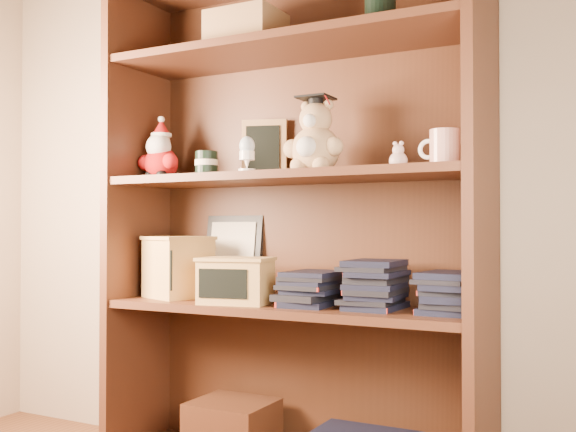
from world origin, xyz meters
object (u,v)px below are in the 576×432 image
at_px(treats_box, 178,267).
at_px(teacher_mug, 444,148).
at_px(grad_teddy_bear, 315,143).
at_px(bookcase, 295,229).

bearing_deg(treats_box, teacher_mug, 0.06).
distance_m(grad_teddy_bear, teacher_mug, 0.39).
xyz_separation_m(bookcase, teacher_mug, (0.49, -0.05, 0.22)).
bearing_deg(grad_teddy_bear, bookcase, 149.31).
relative_size(bookcase, grad_teddy_bear, 6.78).
height_order(grad_teddy_bear, teacher_mug, grad_teddy_bear).
relative_size(teacher_mug, treats_box, 0.48).
bearing_deg(bookcase, treats_box, -172.88).
xyz_separation_m(grad_teddy_bear, treats_box, (-0.51, 0.01, -0.39)).
distance_m(bookcase, grad_teddy_bear, 0.28).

